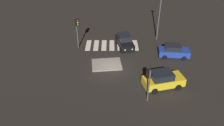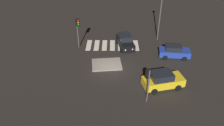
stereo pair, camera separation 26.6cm
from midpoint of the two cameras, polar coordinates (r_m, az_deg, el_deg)
ground_plane at (r=27.51m, az=-0.28°, el=-1.75°), size 80.00×80.00×0.00m
traffic_island at (r=28.38m, az=-1.65°, el=-0.35°), size 3.98×3.16×0.18m
car_black at (r=32.10m, az=2.98°, el=5.53°), size 2.67×4.51×1.86m
car_blue at (r=30.77m, az=15.15°, el=2.95°), size 4.16×2.20×1.76m
car_yellow at (r=24.90m, az=12.52°, el=-4.16°), size 4.71×2.87×1.94m
traffic_light_east at (r=31.11m, az=-9.10°, el=9.19°), size 0.54×0.53×4.42m
traffic_light_west at (r=21.71m, az=8.93°, el=-3.64°), size 0.54×0.53×3.76m
street_lamp at (r=33.25m, az=12.03°, el=14.54°), size 0.56×0.56×8.24m
crosswalk_near at (r=32.91m, az=-0.25°, el=4.53°), size 7.60×3.20×0.02m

